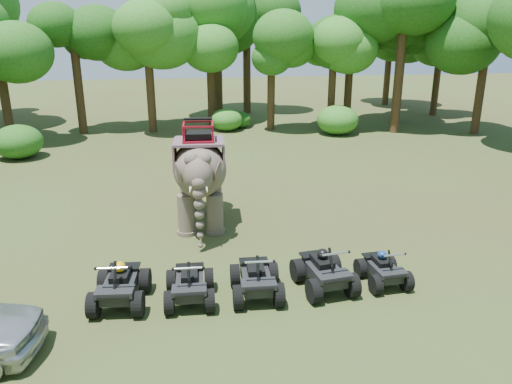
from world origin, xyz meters
TOP-DOWN VIEW (x-y plane):
  - ground at (0.00, 0.00)m, footprint 110.00×110.00m
  - elephant at (-1.67, 3.52)m, footprint 2.26×4.62m
  - atv_0 at (-4.03, -1.72)m, footprint 1.53×1.98m
  - atv_1 at (-2.24, -1.87)m, footprint 1.34×1.79m
  - atv_2 at (-0.47, -1.87)m, footprint 1.40×1.86m
  - atv_3 at (1.43, -1.77)m, footprint 1.59×2.02m
  - atv_4 at (3.16, -1.75)m, footprint 1.23×1.62m
  - tree_0 at (0.00, 21.77)m, footprint 4.81×4.81m
  - tree_1 at (3.93, 19.85)m, footprint 5.01×5.01m
  - tree_2 at (7.98, 19.26)m, footprint 4.57×4.57m
  - tree_3 at (11.99, 17.77)m, footprint 6.39×6.39m
  - tree_4 at (17.14, 16.56)m, footprint 5.73×5.73m
  - tree_26 at (-12.60, 18.57)m, footprint 5.62×5.62m
  - tree_27 at (-8.67, 20.75)m, footprint 5.81×5.81m
  - tree_28 at (-4.07, 20.51)m, footprint 5.89×5.89m
  - tree_32 at (16.19, 29.34)m, footprint 5.83×5.83m
  - tree_33 at (0.69, 24.00)m, footprint 7.67×7.67m
  - tree_35 at (13.81, 21.58)m, footprint 6.54×6.54m
  - tree_36 at (9.48, 20.23)m, footprint 5.47×5.47m
  - tree_37 at (17.77, 23.48)m, footprint 5.12×5.12m
  - tree_38 at (3.25, 26.89)m, footprint 7.14×7.14m

SIDE VIEW (x-z plane):
  - ground at x=0.00m, z-range 0.00..0.00m
  - atv_4 at x=3.16m, z-range 0.00..1.15m
  - atv_1 at x=-2.24m, z-range 0.00..1.29m
  - atv_2 at x=-0.47m, z-range 0.00..1.34m
  - atv_3 at x=1.43m, z-range 0.00..1.38m
  - atv_0 at x=-4.03m, z-range 0.00..1.38m
  - elephant at x=-1.67m, z-range 0.00..3.79m
  - tree_2 at x=7.98m, z-range 0.00..6.53m
  - tree_0 at x=0.00m, z-range 0.00..6.87m
  - tree_1 at x=3.93m, z-range 0.00..7.16m
  - tree_37 at x=17.77m, z-range 0.00..7.32m
  - tree_36 at x=9.48m, z-range 0.00..7.82m
  - tree_26 at x=-12.60m, z-range 0.00..8.03m
  - tree_4 at x=17.14m, z-range 0.00..8.18m
  - tree_27 at x=-8.67m, z-range 0.00..8.31m
  - tree_32 at x=16.19m, z-range 0.00..8.32m
  - tree_28 at x=-4.07m, z-range 0.00..8.42m
  - tree_3 at x=11.99m, z-range 0.00..9.13m
  - tree_35 at x=13.81m, z-range 0.00..9.34m
  - tree_38 at x=3.25m, z-range 0.00..10.21m
  - tree_33 at x=0.69m, z-range 0.00..10.96m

